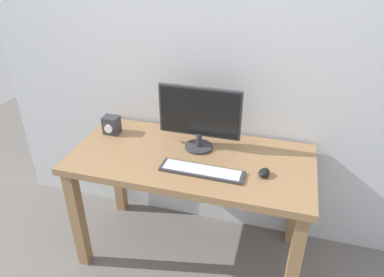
{
  "coord_description": "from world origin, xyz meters",
  "views": [
    {
      "loc": [
        0.49,
        -1.71,
        1.9
      ],
      "look_at": [
        0.01,
        0.0,
        0.89
      ],
      "focal_mm": 33.73,
      "sensor_mm": 36.0,
      "label": 1
    }
  ],
  "objects_px": {
    "mouse": "(264,173)",
    "desk": "(191,172)",
    "keyboard_primary": "(202,171)",
    "monitor": "(199,116)",
    "audio_controller": "(112,125)"
  },
  "relations": [
    {
      "from": "monitor",
      "to": "mouse",
      "type": "bearing_deg",
      "value": -25.18
    },
    {
      "from": "monitor",
      "to": "mouse",
      "type": "distance_m",
      "value": 0.49
    },
    {
      "from": "keyboard_primary",
      "to": "mouse",
      "type": "height_order",
      "value": "mouse"
    },
    {
      "from": "keyboard_primary",
      "to": "mouse",
      "type": "distance_m",
      "value": 0.33
    },
    {
      "from": "monitor",
      "to": "audio_controller",
      "type": "distance_m",
      "value": 0.61
    },
    {
      "from": "desk",
      "to": "audio_controller",
      "type": "height_order",
      "value": "audio_controller"
    },
    {
      "from": "monitor",
      "to": "desk",
      "type": "bearing_deg",
      "value": -99.72
    },
    {
      "from": "desk",
      "to": "mouse",
      "type": "bearing_deg",
      "value": -10.69
    },
    {
      "from": "monitor",
      "to": "mouse",
      "type": "height_order",
      "value": "monitor"
    },
    {
      "from": "monitor",
      "to": "keyboard_primary",
      "type": "bearing_deg",
      "value": -72.01
    },
    {
      "from": "desk",
      "to": "monitor",
      "type": "height_order",
      "value": "monitor"
    },
    {
      "from": "mouse",
      "to": "audio_controller",
      "type": "bearing_deg",
      "value": -175.59
    },
    {
      "from": "mouse",
      "to": "audio_controller",
      "type": "height_order",
      "value": "audio_controller"
    },
    {
      "from": "keyboard_primary",
      "to": "audio_controller",
      "type": "relative_size",
      "value": 4.03
    },
    {
      "from": "mouse",
      "to": "desk",
      "type": "bearing_deg",
      "value": -174.23
    }
  ]
}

